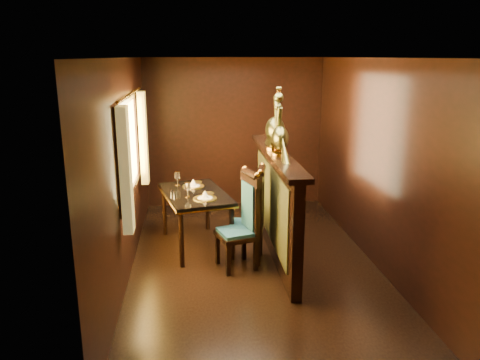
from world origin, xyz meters
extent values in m
plane|color=black|center=(0.00, 0.00, 0.00)|extent=(5.00, 5.00, 0.00)
cube|color=black|center=(0.00, 2.50, 1.25)|extent=(3.00, 0.04, 2.50)
cube|color=black|center=(0.00, -2.50, 1.25)|extent=(3.00, 0.04, 2.50)
cube|color=black|center=(-1.50, 0.00, 1.25)|extent=(0.04, 5.00, 2.50)
cube|color=black|center=(1.50, 0.00, 1.25)|extent=(0.04, 5.00, 2.50)
cube|color=beige|center=(0.00, 0.00, 2.50)|extent=(3.00, 5.00, 0.04)
cube|color=#FFC672|center=(-1.50, 0.30, 1.45)|extent=(0.01, 1.70, 1.05)
cube|color=#FFE045|center=(-1.40, -0.67, 1.40)|extent=(0.10, 0.22, 1.30)
cube|color=#FFE045|center=(-1.40, 1.27, 1.40)|extent=(0.10, 0.22, 1.30)
cylinder|color=gold|center=(-1.42, 0.30, 2.10)|extent=(0.03, 2.20, 0.03)
cube|color=black|center=(0.33, 0.30, 0.65)|extent=(0.12, 2.60, 1.30)
cube|color=#363719|center=(0.26, 0.30, 0.70)|extent=(0.02, 2.20, 0.95)
cube|color=black|center=(0.33, 0.30, 1.33)|extent=(0.26, 2.70, 0.06)
cube|color=black|center=(-0.70, 0.64, 0.75)|extent=(1.03, 1.42, 0.04)
cube|color=gold|center=(-0.70, 0.64, 0.72)|extent=(1.06, 1.44, 0.02)
cylinder|color=black|center=(-0.88, 0.01, 0.35)|extent=(0.06, 0.06, 0.71)
cylinder|color=black|center=(-0.25, 0.15, 0.35)|extent=(0.06, 0.06, 0.71)
cylinder|color=black|center=(-1.15, 1.13, 0.35)|extent=(0.06, 0.06, 0.71)
cylinder|color=black|center=(-0.52, 1.28, 0.35)|extent=(0.06, 0.06, 0.71)
cylinder|color=gold|center=(-0.58, 0.34, 0.77)|extent=(0.30, 0.30, 0.01)
cone|color=silver|center=(-0.58, 0.34, 0.83)|extent=(0.11, 0.11, 0.10)
cylinder|color=gold|center=(-0.72, 0.94, 0.77)|extent=(0.30, 0.30, 0.01)
cone|color=silver|center=(-0.72, 0.94, 0.83)|extent=(0.11, 0.11, 0.10)
cylinder|color=silver|center=(-0.97, 0.54, 0.80)|extent=(0.03, 0.03, 0.06)
cylinder|color=silver|center=(-1.01, 0.60, 0.80)|extent=(0.03, 0.03, 0.06)
cube|color=black|center=(-0.22, -0.07, 0.41)|extent=(0.54, 0.54, 0.06)
cube|color=navy|center=(-0.22, -0.07, 0.46)|extent=(0.49, 0.49, 0.05)
cube|color=navy|center=(-0.04, -0.01, 0.78)|extent=(0.13, 0.33, 0.55)
cube|color=black|center=(-0.34, -0.29, 0.19)|extent=(0.05, 0.05, 0.39)
cube|color=black|center=(0.00, -0.19, 0.19)|extent=(0.05, 0.05, 0.39)
cube|color=black|center=(-0.44, 0.05, 0.19)|extent=(0.05, 0.05, 0.39)
cube|color=black|center=(-0.10, 0.15, 0.19)|extent=(0.05, 0.05, 0.39)
sphere|color=gold|center=(0.01, -0.18, 1.19)|extent=(0.07, 0.07, 0.07)
sphere|color=gold|center=(-0.09, 0.16, 1.19)|extent=(0.07, 0.07, 0.07)
cube|color=black|center=(-0.08, 0.15, 0.42)|extent=(0.52, 0.52, 0.06)
cube|color=navy|center=(-0.08, 0.15, 0.46)|extent=(0.47, 0.47, 0.05)
cube|color=navy|center=(0.10, 0.11, 0.78)|extent=(0.11, 0.34, 0.56)
cube|color=black|center=(-0.29, 0.01, 0.19)|extent=(0.05, 0.05, 0.39)
cube|color=black|center=(0.06, -0.06, 0.19)|extent=(0.05, 0.05, 0.39)
cube|color=black|center=(-0.22, 0.36, 0.19)|extent=(0.05, 0.05, 0.39)
cube|color=black|center=(0.13, 0.29, 0.19)|extent=(0.05, 0.05, 0.39)
sphere|color=gold|center=(0.07, -0.07, 1.20)|extent=(0.07, 0.07, 0.07)
sphere|color=gold|center=(0.14, 0.28, 1.20)|extent=(0.07, 0.07, 0.07)
camera|label=1|loc=(-0.74, -5.34, 2.52)|focal=35.00mm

